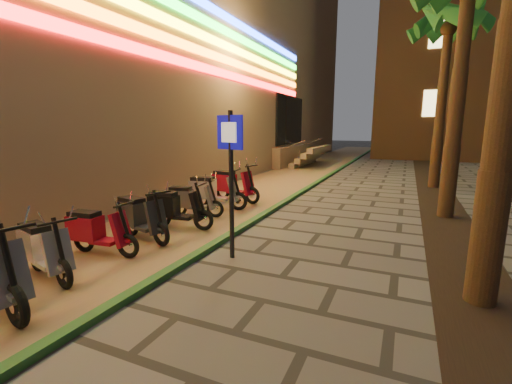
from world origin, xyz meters
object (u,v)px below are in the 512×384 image
at_px(scooter_4, 42,248).
at_px(scooter_6, 139,216).
at_px(scooter_10, 231,184).
at_px(scooter_9, 211,191).
at_px(pedestrian_sign, 231,165).
at_px(scooter_5, 95,230).
at_px(scooter_7, 173,208).
at_px(scooter_8, 189,200).

relative_size(scooter_4, scooter_6, 0.95).
height_order(scooter_6, scooter_10, scooter_10).
height_order(scooter_4, scooter_6, scooter_6).
bearing_deg(scooter_9, pedestrian_sign, -62.80).
bearing_deg(scooter_10, scooter_5, -80.20).
bearing_deg(scooter_5, scooter_6, 78.17).
relative_size(scooter_7, scooter_8, 1.08).
bearing_deg(scooter_9, scooter_10, 80.07).
xyz_separation_m(pedestrian_sign, scooter_8, (-2.43, 2.17, -1.27)).
distance_m(scooter_4, scooter_6, 2.11).
bearing_deg(scooter_6, scooter_7, 94.32).
xyz_separation_m(scooter_5, scooter_9, (0.09, 4.06, 0.07)).
xyz_separation_m(scooter_5, scooter_7, (0.29, 1.99, 0.03)).
relative_size(pedestrian_sign, scooter_4, 1.74).
bearing_deg(scooter_7, scooter_9, 87.25).
height_order(pedestrian_sign, scooter_6, pedestrian_sign).
height_order(scooter_7, scooter_8, scooter_7).
height_order(scooter_4, scooter_5, scooter_4).
bearing_deg(scooter_4, scooter_9, 104.07).
bearing_deg(scooter_6, scooter_4, -76.41).
bearing_deg(pedestrian_sign, scooter_8, 154.06).
bearing_deg(pedestrian_sign, scooter_10, 133.85).
bearing_deg(scooter_8, scooter_5, -105.57).
height_order(scooter_4, scooter_10, scooter_10).
height_order(scooter_5, scooter_10, scooter_10).
distance_m(scooter_5, scooter_8, 3.04).
distance_m(scooter_8, scooter_10, 2.23).
bearing_deg(scooter_8, scooter_10, 72.55).
bearing_deg(scooter_7, scooter_10, 84.94).
relative_size(pedestrian_sign, scooter_8, 1.78).
height_order(scooter_9, scooter_10, scooter_10).
bearing_deg(scooter_8, scooter_9, 70.79).
xyz_separation_m(scooter_6, scooter_10, (-0.00, 4.23, 0.05)).
relative_size(scooter_5, scooter_10, 0.85).
bearing_deg(pedestrian_sign, scooter_7, 168.38).
bearing_deg(scooter_10, scooter_7, -75.77).
bearing_deg(scooter_5, scooter_8, 83.84).
relative_size(scooter_5, scooter_7, 0.93).
xyz_separation_m(scooter_4, scooter_9, (0.04, 5.13, 0.06)).
relative_size(pedestrian_sign, scooter_5, 1.76).
bearing_deg(scooter_6, pedestrian_sign, 11.17).
height_order(scooter_4, scooter_8, scooter_4).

